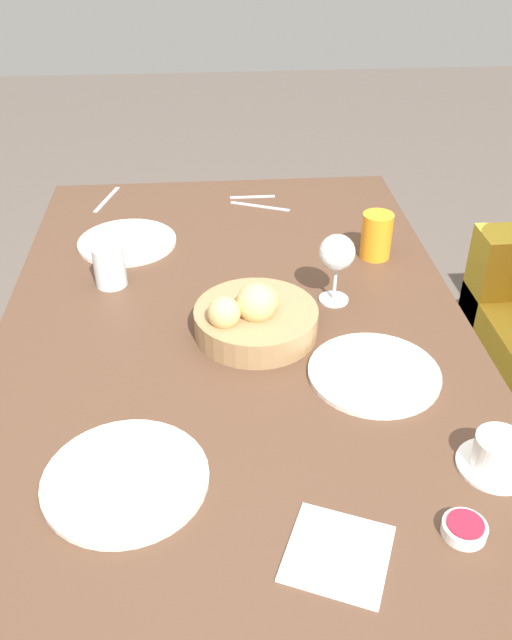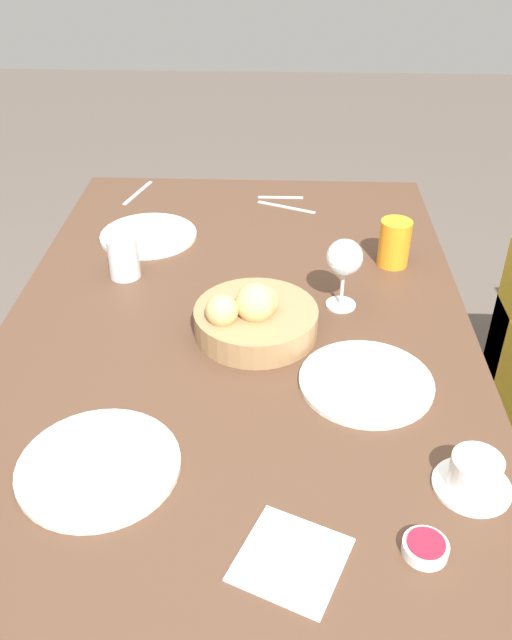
{
  "view_description": "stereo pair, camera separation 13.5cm",
  "coord_description": "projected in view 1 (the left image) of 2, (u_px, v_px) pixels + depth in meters",
  "views": [
    {
      "loc": [
        1.13,
        -0.05,
        1.54
      ],
      "look_at": [
        0.02,
        0.04,
        0.78
      ],
      "focal_mm": 38.0,
      "sensor_mm": 36.0,
      "label": 1
    },
    {
      "loc": [
        1.14,
        0.09,
        1.54
      ],
      "look_at": [
        0.02,
        0.04,
        0.78
      ],
      "focal_mm": 38.0,
      "sensor_mm": 36.0,
      "label": 2
    }
  ],
  "objects": [
    {
      "name": "juice_glass",
      "position": [
        376.0,
        236.0,
        1.6
      ],
      "size": [
        0.07,
        0.07,
        0.11
      ],
      "color": "orange",
      "rests_on": "dining_table"
    },
    {
      "name": "water_tumbler",
      "position": [
        110.0,
        266.0,
        1.49
      ],
      "size": [
        0.07,
        0.07,
        0.09
      ],
      "color": "silver",
      "rests_on": "dining_table"
    },
    {
      "name": "spoon_coffee",
      "position": [
        252.0,
        197.0,
        1.91
      ],
      "size": [
        0.01,
        0.13,
        0.0
      ],
      "color": "#B7B7BC",
      "rests_on": "dining_table"
    },
    {
      "name": "wine_glass",
      "position": [
        337.0,
        255.0,
        1.4
      ],
      "size": [
        0.08,
        0.08,
        0.16
      ],
      "color": "silver",
      "rests_on": "dining_table"
    },
    {
      "name": "jam_bowl_berry",
      "position": [
        464.0,
        529.0,
        0.95
      ],
      "size": [
        0.06,
        0.06,
        0.02
      ],
      "color": "white",
      "rests_on": "dining_table"
    },
    {
      "name": "plate_near_left",
      "position": [
        127.0,
        242.0,
        1.68
      ],
      "size": [
        0.24,
        0.24,
        0.01
      ],
      "color": "silver",
      "rests_on": "dining_table"
    },
    {
      "name": "napkin",
      "position": [
        338.0,
        553.0,
        0.93
      ],
      "size": [
        0.18,
        0.18,
        0.0
      ],
      "color": "white",
      "rests_on": "dining_table"
    },
    {
      "name": "plate_far_center",
      "position": [
        374.0,
        373.0,
        1.25
      ],
      "size": [
        0.24,
        0.24,
        0.01
      ],
      "color": "silver",
      "rests_on": "dining_table"
    },
    {
      "name": "plate_near_right",
      "position": [
        126.0,
        479.0,
        1.04
      ],
      "size": [
        0.26,
        0.26,
        0.01
      ],
      "color": "silver",
      "rests_on": "dining_table"
    },
    {
      "name": "bread_basket",
      "position": [
        255.0,
        317.0,
        1.34
      ],
      "size": [
        0.25,
        0.25,
        0.12
      ],
      "color": "#99754C",
      "rests_on": "dining_table"
    },
    {
      "name": "coffee_cup",
      "position": [
        497.0,
        455.0,
        1.05
      ],
      "size": [
        0.12,
        0.12,
        0.06
      ],
      "color": "white",
      "rests_on": "dining_table"
    },
    {
      "name": "fork_silver",
      "position": [
        107.0,
        199.0,
        1.9
      ],
      "size": [
        0.17,
        0.06,
        0.0
      ],
      "color": "#B7B7BC",
      "rests_on": "dining_table"
    },
    {
      "name": "dining_table",
      "position": [
        236.0,
        361.0,
        1.43
      ],
      "size": [
        1.52,
        0.97,
        0.75
      ],
      "color": "#4C3323",
      "rests_on": "ground_plane"
    },
    {
      "name": "ground_plane",
      "position": [
        240.0,
        558.0,
        1.81
      ],
      "size": [
        10.0,
        10.0,
        0.0
      ],
      "primitive_type": "plane",
      "color": "#564C44"
    },
    {
      "name": "knife_silver",
      "position": [
        260.0,
        206.0,
        1.86
      ],
      "size": [
        0.08,
        0.16,
        0.0
      ],
      "color": "#B7B7BC",
      "rests_on": "dining_table"
    }
  ]
}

